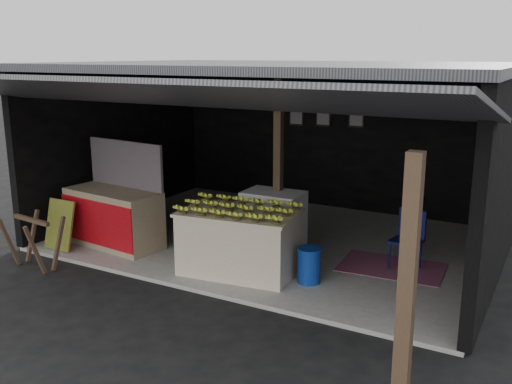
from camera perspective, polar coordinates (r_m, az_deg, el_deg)
The scene contains 13 objects.
ground at distance 7.91m, azimuth -6.18°, elevation -9.98°, with size 80.00×80.00×0.00m, color black.
concrete_slab at distance 9.90m, azimuth 2.19°, elevation -4.78°, with size 7.00×5.00×0.06m, color gray.
shophouse at distance 9.73m, azimuth 3.16°, elevation 7.39°, with size 7.40×7.29×3.02m.
banana_table at distance 8.25m, azimuth -1.68°, elevation -5.00°, with size 1.77×1.22×0.92m.
banana_pile at distance 8.09m, azimuth -1.71°, elevation -1.33°, with size 1.54×0.92×0.18m, color yellow, non-canonical shape.
white_crate at distance 8.97m, azimuth 1.73°, elevation -3.14°, with size 0.93×0.65×1.02m.
neighbor_stall at distance 9.69m, azimuth -13.99°, elevation -2.24°, with size 1.73×0.92×1.71m.
green_signboard at distance 9.76m, azimuth -19.05°, elevation -3.12°, with size 0.54×0.04×0.82m, color black.
sawhorse at distance 9.16m, azimuth -21.39°, elevation -4.20°, with size 0.81×0.77×0.79m.
water_barrel at distance 7.99m, azimuth 5.32°, elevation -7.41°, with size 0.32×0.32×0.47m, color navy.
plastic_chair at distance 8.70m, azimuth 15.05°, elevation -4.11°, with size 0.47×0.47×0.88m.
magenta_rug at distance 8.81m, azimuth 13.40°, elevation -7.31°, with size 1.50×1.00×0.01m, color maroon.
picture_frames at distance 11.71m, azimuth 6.91°, elevation 7.54°, with size 1.62×0.04×0.46m.
Camera 1 is at (4.24, -5.88, 3.16)m, focal length 40.00 mm.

